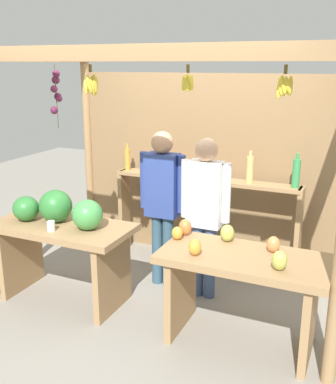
# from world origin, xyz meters

# --- Properties ---
(ground_plane) EXTENTS (12.00, 12.00, 0.00)m
(ground_plane) POSITION_xyz_m (0.00, 0.00, 0.00)
(ground_plane) COLOR gray
(ground_plane) RESTS_ON ground
(market_stall) EXTENTS (3.26, 1.86, 2.33)m
(market_stall) POSITION_xyz_m (-0.00, 0.41, 1.35)
(market_stall) COLOR #99754C
(market_stall) RESTS_ON ground
(fruit_counter_left) EXTENTS (1.32, 0.64, 1.07)m
(fruit_counter_left) POSITION_xyz_m (-0.87, -0.66, 0.69)
(fruit_counter_left) COLOR #99754C
(fruit_counter_left) RESTS_ON ground
(fruit_counter_right) EXTENTS (1.33, 0.64, 0.91)m
(fruit_counter_right) POSITION_xyz_m (0.85, -0.65, 0.57)
(fruit_counter_right) COLOR #99754C
(fruit_counter_right) RESTS_ON ground
(bottle_shelf_unit) EXTENTS (2.09, 0.22, 1.35)m
(bottle_shelf_unit) POSITION_xyz_m (0.08, 0.66, 0.80)
(bottle_shelf_unit) COLOR #99754C
(bottle_shelf_unit) RESTS_ON ground
(vendor_man) EXTENTS (0.48, 0.21, 1.58)m
(vendor_man) POSITION_xyz_m (-0.14, 0.01, 0.95)
(vendor_man) COLOR #325266
(vendor_man) RESTS_ON ground
(vendor_woman) EXTENTS (0.48, 0.21, 1.56)m
(vendor_woman) POSITION_xyz_m (0.33, -0.06, 0.93)
(vendor_woman) COLOR #3B527D
(vendor_woman) RESTS_ON ground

